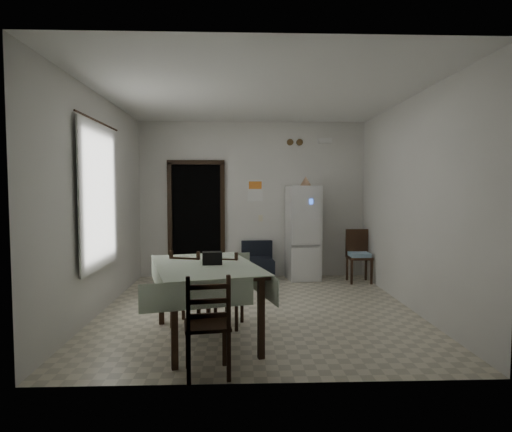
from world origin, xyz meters
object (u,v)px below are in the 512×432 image
Objects in this scene: corner_chair at (359,256)px; dining_table at (205,302)px; navy_seat at (257,261)px; dining_chair_far_right at (225,288)px; dining_chair_near_head at (207,324)px; dining_chair_far_left at (191,287)px; fridge at (303,233)px.

dining_table is (-2.48, -2.79, -0.05)m from corner_chair.
dining_chair_far_right is (-0.49, -2.64, 0.12)m from navy_seat.
corner_chair is (1.79, -0.29, 0.12)m from navy_seat.
dining_chair_near_head reaches higher than dining_chair_far_right.
dining_chair_near_head is at bearing -104.20° from navy_seat.
navy_seat is 1.82m from corner_chair.
dining_chair_far_left reaches higher than navy_seat.
fridge is at bearing -5.62° from navy_seat.
navy_seat is 0.75× the size of dining_chair_far_right.
corner_chair is 3.73m from dining_table.
dining_chair_far_right is at bearing -123.58° from fridge.
dining_chair_far_left is 0.43m from dining_chair_far_right.
corner_chair is at bearing 33.11° from dining_table.
corner_chair is at bearing -24.11° from fridge.
dining_chair_far_right is (-1.32, -2.64, -0.39)m from fridge.
dining_table reaches higher than navy_seat.
fridge is 2.48× the size of navy_seat.
fridge reaches higher than dining_chair_near_head.
navy_seat is 3.16m from dining_table.
fridge is 3.47m from dining_table.
dining_chair_near_head reaches higher than dining_table.
navy_seat is at bearing 173.05° from fridge.
fridge is at bearing -105.38° from dining_chair_far_right.
navy_seat is 0.74× the size of corner_chair.
dining_chair_near_head is at bearing 118.23° from dining_chair_far_left.
dining_chair_near_head is (-0.11, -1.35, 0.00)m from dining_chair_far_right.
navy_seat is at bearing -107.07° from dining_chair_near_head.
corner_chair is at bearing -122.97° from dining_chair_far_right.
navy_seat is at bearing 171.60° from corner_chair.
fridge is 1.84× the size of corner_chair.
dining_chair_near_head is (0.09, -0.90, 0.05)m from dining_table.
corner_chair is 3.53m from dining_chair_far_left.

